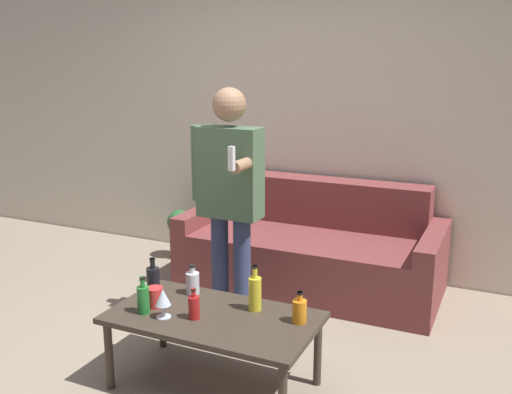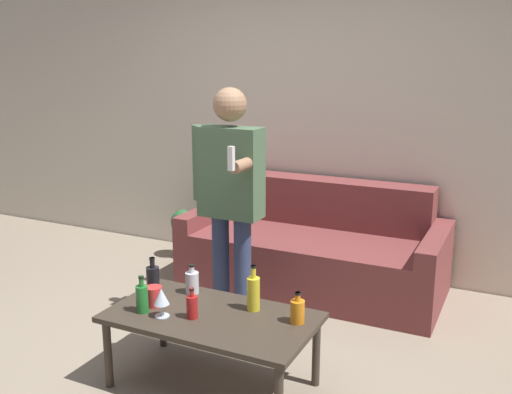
{
  "view_description": "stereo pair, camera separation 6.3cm",
  "coord_description": "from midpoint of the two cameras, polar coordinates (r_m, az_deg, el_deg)",
  "views": [
    {
      "loc": [
        1.68,
        -2.4,
        1.75
      ],
      "look_at": [
        0.29,
        0.59,
        0.95
      ],
      "focal_mm": 40.0,
      "sensor_mm": 36.0,
      "label": 1
    },
    {
      "loc": [
        1.73,
        -2.37,
        1.75
      ],
      "look_at": [
        0.29,
        0.59,
        0.95
      ],
      "focal_mm": 40.0,
      "sensor_mm": 36.0,
      "label": 2
    }
  ],
  "objects": [
    {
      "name": "bottle_green",
      "position": [
        3.0,
        4.77,
        -11.26
      ],
      "size": [
        0.08,
        0.08,
        0.17
      ],
      "color": "orange",
      "rests_on": "coffee_table"
    },
    {
      "name": "person_standing_front",
      "position": [
        3.62,
        -2.12,
        0.6
      ],
      "size": [
        0.48,
        0.41,
        1.58
      ],
      "color": "navy",
      "rests_on": "ground_plane"
    },
    {
      "name": "coffee_table",
      "position": [
        3.13,
        -3.87,
        -12.36
      ],
      "size": [
        1.11,
        0.61,
        0.42
      ],
      "color": "#3D3328",
      "rests_on": "ground_plane"
    },
    {
      "name": "wall_back",
      "position": [
        4.82,
        5.15,
        8.83
      ],
      "size": [
        8.0,
        0.06,
        2.7
      ],
      "color": "beige",
      "rests_on": "ground_plane"
    },
    {
      "name": "couch",
      "position": [
        4.5,
        6.28,
        -5.3
      ],
      "size": [
        1.97,
        0.9,
        0.81
      ],
      "color": "brown",
      "rests_on": "ground_plane"
    },
    {
      "name": "bottle_dark",
      "position": [
        3.06,
        -5.81,
        -10.8
      ],
      "size": [
        0.06,
        0.06,
        0.17
      ],
      "color": "#B21E1E",
      "rests_on": "coffee_table"
    },
    {
      "name": "ground_plane",
      "position": [
        3.42,
        -8.65,
        -17.33
      ],
      "size": [
        16.0,
        16.0,
        0.0
      ],
      "primitive_type": "plane",
      "color": "gray"
    },
    {
      "name": "cup_on_table",
      "position": [
        3.23,
        -9.62,
        -9.76
      ],
      "size": [
        0.09,
        0.09,
        0.11
      ],
      "color": "red",
      "rests_on": "coffee_table"
    },
    {
      "name": "bottle_orange",
      "position": [
        3.16,
        -10.76,
        -9.88
      ],
      "size": [
        0.07,
        0.07,
        0.2
      ],
      "color": "#23752D",
      "rests_on": "coffee_table"
    },
    {
      "name": "bottle_yellow",
      "position": [
        3.4,
        -9.75,
        -8.06
      ],
      "size": [
        0.08,
        0.08,
        0.21
      ],
      "color": "black",
      "rests_on": "coffee_table"
    },
    {
      "name": "bottle_clear",
      "position": [
        3.12,
        0.33,
        -9.53
      ],
      "size": [
        0.07,
        0.07,
        0.26
      ],
      "color": "yellow",
      "rests_on": "coffee_table"
    },
    {
      "name": "bottle_red",
      "position": [
        3.36,
        -5.86,
        -8.44
      ],
      "size": [
        0.08,
        0.08,
        0.18
      ],
      "color": "silver",
      "rests_on": "coffee_table"
    },
    {
      "name": "potted_plant",
      "position": [
        5.17,
        -6.93,
        -3.22
      ],
      "size": [
        0.22,
        0.22,
        0.44
      ],
      "color": "#936042",
      "rests_on": "ground_plane"
    },
    {
      "name": "wine_glass_near",
      "position": [
        3.08,
        -8.85,
        -9.9
      ],
      "size": [
        0.08,
        0.08,
        0.16
      ],
      "color": "silver",
      "rests_on": "coffee_table"
    }
  ]
}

